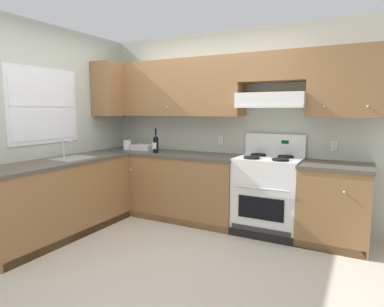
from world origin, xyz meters
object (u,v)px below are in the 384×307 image
at_px(bowl, 143,148).
at_px(paper_towel_roll, 127,145).
at_px(stove, 268,194).
at_px(wine_bottle, 156,143).

height_order(bowl, paper_towel_roll, paper_towel_roll).
xyz_separation_m(stove, bowl, (-1.90, 0.06, 0.46)).
distance_m(wine_bottle, bowl, 0.38).
distance_m(stove, paper_towel_roll, 2.21).
xyz_separation_m(wine_bottle, paper_towel_roll, (-0.58, 0.10, -0.06)).
distance_m(stove, wine_bottle, 1.67).
bearing_deg(wine_bottle, bowl, 154.61).
bearing_deg(stove, wine_bottle, -176.41).
bearing_deg(paper_towel_roll, stove, 0.07).
xyz_separation_m(stove, paper_towel_roll, (-2.15, -0.00, 0.50)).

